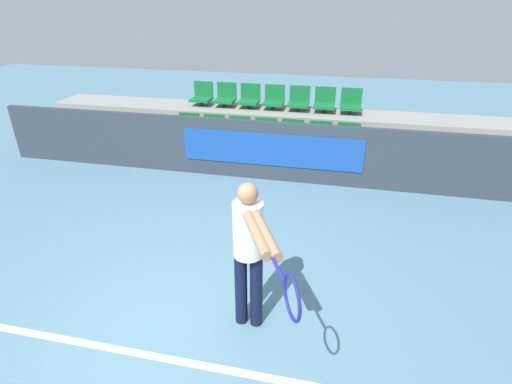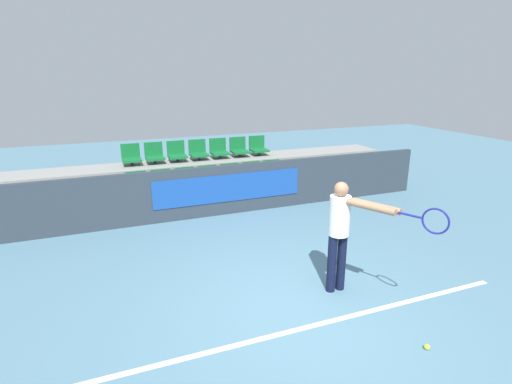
% 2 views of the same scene
% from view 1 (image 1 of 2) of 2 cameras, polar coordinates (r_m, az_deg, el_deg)
% --- Properties ---
extents(ground_plane, '(30.00, 30.00, 0.00)m').
position_cam_1_polar(ground_plane, '(4.44, -11.75, -19.67)').
color(ground_plane, slate).
extents(court_baseline, '(5.92, 0.08, 0.01)m').
position_cam_1_polar(court_baseline, '(4.28, -13.25, -22.05)').
color(court_baseline, white).
rests_on(court_baseline, ground).
extents(barrier_wall, '(10.45, 0.14, 1.11)m').
position_cam_1_polar(barrier_wall, '(7.45, 0.26, 5.99)').
color(barrier_wall, '#2D3842').
rests_on(barrier_wall, ground).
extents(bleacher_tier_front, '(10.05, 0.97, 0.46)m').
position_cam_1_polar(bleacher_tier_front, '(8.09, 1.06, 5.19)').
color(bleacher_tier_front, gray).
rests_on(bleacher_tier_front, ground).
extents(bleacher_tier_middle, '(10.05, 0.97, 0.92)m').
position_cam_1_polar(bleacher_tier_middle, '(8.91, 2.33, 8.78)').
color(bleacher_tier_middle, gray).
rests_on(bleacher_tier_middle, ground).
extents(stadium_chair_0, '(0.44, 0.43, 0.50)m').
position_cam_1_polar(stadium_chair_0, '(8.51, -9.70, 8.99)').
color(stadium_chair_0, '#333333').
rests_on(stadium_chair_0, bleacher_tier_front).
extents(stadium_chair_1, '(0.44, 0.43, 0.50)m').
position_cam_1_polar(stadium_chair_1, '(8.32, -6.18, 8.82)').
color(stadium_chair_1, '#333333').
rests_on(stadium_chair_1, bleacher_tier_front).
extents(stadium_chair_2, '(0.44, 0.43, 0.50)m').
position_cam_1_polar(stadium_chair_2, '(8.17, -2.52, 8.62)').
color(stadium_chair_2, '#333333').
rests_on(stadium_chair_2, bleacher_tier_front).
extents(stadium_chair_3, '(0.44, 0.43, 0.50)m').
position_cam_1_polar(stadium_chair_3, '(8.06, 1.26, 8.37)').
color(stadium_chair_3, '#333333').
rests_on(stadium_chair_3, bleacher_tier_front).
extents(stadium_chair_4, '(0.44, 0.43, 0.50)m').
position_cam_1_polar(stadium_chair_4, '(7.97, 5.13, 8.08)').
color(stadium_chair_4, '#333333').
rests_on(stadium_chair_4, bleacher_tier_front).
extents(stadium_chair_5, '(0.44, 0.43, 0.50)m').
position_cam_1_polar(stadium_chair_5, '(7.93, 9.06, 7.74)').
color(stadium_chair_5, '#333333').
rests_on(stadium_chair_5, bleacher_tier_front).
extents(stadium_chair_6, '(0.44, 0.43, 0.50)m').
position_cam_1_polar(stadium_chair_6, '(7.92, 13.00, 7.37)').
color(stadium_chair_6, '#333333').
rests_on(stadium_chair_6, bleacher_tier_front).
extents(stadium_chair_7, '(0.44, 0.43, 0.50)m').
position_cam_1_polar(stadium_chair_7, '(9.26, -7.70, 13.50)').
color(stadium_chair_7, '#333333').
rests_on(stadium_chair_7, bleacher_tier_middle).
extents(stadium_chair_8, '(0.44, 0.43, 0.50)m').
position_cam_1_polar(stadium_chair_8, '(9.10, -4.38, 13.41)').
color(stadium_chair_8, '#333333').
rests_on(stadium_chair_8, bleacher_tier_middle).
extents(stadium_chair_9, '(0.44, 0.43, 0.50)m').
position_cam_1_polar(stadium_chair_9, '(8.96, -0.96, 13.28)').
color(stadium_chair_9, '#333333').
rests_on(stadium_chair_9, bleacher_tier_middle).
extents(stadium_chair_10, '(0.44, 0.43, 0.50)m').
position_cam_1_polar(stadium_chair_10, '(8.85, 2.56, 13.10)').
color(stadium_chair_10, '#333333').
rests_on(stadium_chair_10, bleacher_tier_middle).
extents(stadium_chair_11, '(0.44, 0.43, 0.50)m').
position_cam_1_polar(stadium_chair_11, '(8.78, 6.14, 12.86)').
color(stadium_chair_11, '#333333').
rests_on(stadium_chair_11, bleacher_tier_middle).
extents(stadium_chair_12, '(0.44, 0.43, 0.50)m').
position_cam_1_polar(stadium_chair_12, '(8.74, 9.76, 12.57)').
color(stadium_chair_12, '#333333').
rests_on(stadium_chair_12, bleacher_tier_middle).
extents(stadium_chair_13, '(0.44, 0.43, 0.50)m').
position_cam_1_polar(stadium_chair_13, '(8.73, 13.40, 12.23)').
color(stadium_chair_13, '#333333').
rests_on(stadium_chair_13, bleacher_tier_middle).
extents(tennis_player, '(0.79, 1.42, 1.64)m').
position_cam_1_polar(tennis_player, '(3.81, -0.84, -7.98)').
color(tennis_player, black).
rests_on(tennis_player, ground).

